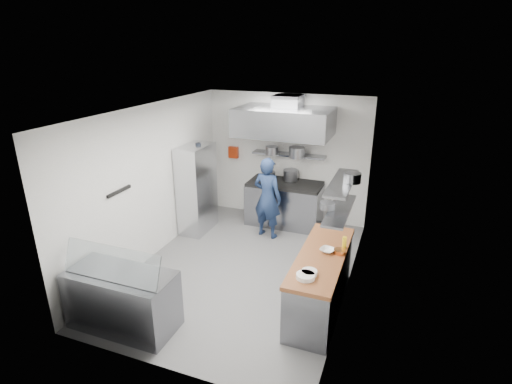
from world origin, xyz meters
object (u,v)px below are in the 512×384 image
at_px(gas_range, 284,204).
at_px(wire_rack, 197,189).
at_px(chef, 267,198).
at_px(display_case, 123,300).

relative_size(gas_range, wire_rack, 0.86).
bearing_deg(gas_range, wire_rack, -149.95).
bearing_deg(chef, wire_rack, 20.44).
xyz_separation_m(gas_range, chef, (-0.15, -0.71, 0.39)).
xyz_separation_m(chef, display_case, (-0.95, -3.39, -0.42)).
bearing_deg(wire_rack, display_case, -80.47).
bearing_deg(wire_rack, gas_range, 30.05).
relative_size(chef, wire_rack, 0.91).
height_order(gas_range, display_case, gas_range).
relative_size(wire_rack, display_case, 1.23).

